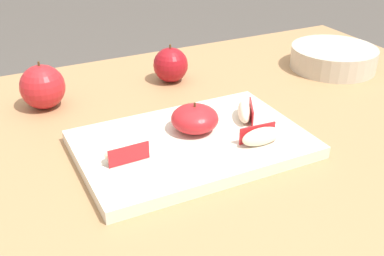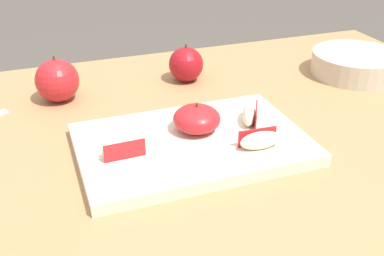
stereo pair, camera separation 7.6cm
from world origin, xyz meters
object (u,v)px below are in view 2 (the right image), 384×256
whole_apple_crimson (57,81)px  whole_apple_red_delicious (186,64)px  cutting_board (192,144)px  apple_wedge_front (250,114)px  apple_wedge_right (260,140)px  ceramic_fruit_bowl (356,63)px  apple_half_skin_up (197,119)px  apple_wedge_middle (123,147)px

whole_apple_crimson → whole_apple_red_delicious: bearing=2.3°
cutting_board → apple_wedge_front: size_ratio=5.25×
apple_wedge_right → apple_wedge_front: (0.02, 0.09, 0.00)m
whole_apple_red_delicious → ceramic_fruit_bowl: (0.37, -0.10, -0.01)m
ceramic_fruit_bowl → apple_wedge_front: bearing=-154.5°
apple_wedge_front → ceramic_fruit_bowl: bearing=25.5°
apple_half_skin_up → apple_wedge_middle: (-0.13, -0.04, -0.01)m
apple_wedge_front → apple_half_skin_up: bearing=178.3°
apple_half_skin_up → ceramic_fruit_bowl: apple_half_skin_up is taller
apple_wedge_right → apple_wedge_front: same height
apple_wedge_front → whole_apple_red_delicious: (-0.03, 0.26, 0.00)m
apple_half_skin_up → whole_apple_red_delicious: whole_apple_red_delicious is taller
apple_half_skin_up → apple_wedge_front: bearing=-1.7°
apple_half_skin_up → ceramic_fruit_bowl: (0.44, 0.16, -0.01)m
cutting_board → apple_wedge_right: (0.09, -0.06, 0.03)m
cutting_board → apple_half_skin_up: apple_half_skin_up is taller
apple_half_skin_up → cutting_board: bearing=-125.4°
ceramic_fruit_bowl → cutting_board: bearing=-158.0°
whole_apple_crimson → whole_apple_red_delicious: (0.27, 0.01, -0.01)m
whole_apple_crimson → ceramic_fruit_bowl: (0.65, -0.09, -0.02)m
apple_wedge_middle → apple_wedge_front: size_ratio=0.98×
apple_wedge_front → apple_wedge_middle: bearing=-171.6°
apple_wedge_front → ceramic_fruit_bowl: (0.35, 0.17, -0.01)m
apple_half_skin_up → whole_apple_red_delicious: size_ratio=0.96×
cutting_board → ceramic_fruit_bowl: 0.50m
apple_half_skin_up → apple_wedge_front: size_ratio=1.14×
apple_wedge_middle → whole_apple_crimson: (-0.07, 0.28, 0.01)m
apple_wedge_right → whole_apple_crimson: 0.43m
whole_apple_red_delicious → ceramic_fruit_bowl: bearing=-14.5°
apple_half_skin_up → apple_wedge_right: bearing=-50.8°
apple_wedge_middle → apple_wedge_right: same height
cutting_board → whole_apple_crimson: bearing=124.2°
cutting_board → whole_apple_red_delicious: 0.30m
apple_wedge_middle → whole_apple_crimson: 0.29m
apple_half_skin_up → apple_wedge_right: apple_half_skin_up is taller
apple_wedge_right → whole_apple_crimson: (-0.27, 0.34, 0.01)m
apple_wedge_right → apple_wedge_front: bearing=74.3°
apple_half_skin_up → apple_wedge_middle: size_ratio=1.16×
apple_wedge_right → whole_apple_red_delicious: (-0.00, 0.35, 0.00)m
whole_apple_crimson → whole_apple_red_delicious: whole_apple_crimson is taller
whole_apple_red_delicious → apple_wedge_middle: bearing=-124.8°
apple_wedge_right → whole_apple_crimson: whole_apple_crimson is taller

